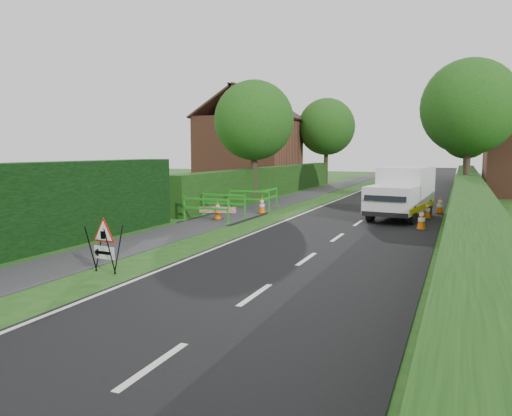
# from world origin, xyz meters

# --- Properties ---
(ground) EXTENTS (120.00, 120.00, 0.00)m
(ground) POSITION_xyz_m (0.00, 0.00, 0.00)
(ground) COLOR #174B15
(ground) RESTS_ON ground
(road_surface) EXTENTS (6.00, 90.00, 0.02)m
(road_surface) POSITION_xyz_m (2.50, 35.00, 0.00)
(road_surface) COLOR black
(road_surface) RESTS_ON ground
(footpath) EXTENTS (2.00, 90.00, 0.02)m
(footpath) POSITION_xyz_m (-3.00, 35.00, 0.01)
(footpath) COLOR #2D2D30
(footpath) RESTS_ON ground
(hedge_west_far) EXTENTS (1.00, 24.00, 1.80)m
(hedge_west_far) POSITION_xyz_m (-5.00, 22.00, 0.00)
(hedge_west_far) COLOR #14380F
(hedge_west_far) RESTS_ON ground
(hedge_east) EXTENTS (1.20, 50.00, 1.50)m
(hedge_east) POSITION_xyz_m (6.50, 16.00, 0.00)
(hedge_east) COLOR #14380F
(hedge_east) RESTS_ON ground
(house_west) EXTENTS (7.50, 7.40, 7.88)m
(house_west) POSITION_xyz_m (-10.00, 30.00, 2.90)
(house_west) COLOR brown
(house_west) RESTS_ON ground
(tree_nw) EXTENTS (4.40, 4.40, 6.70)m
(tree_nw) POSITION_xyz_m (-4.60, 18.00, 4.48)
(tree_nw) COLOR #2D2116
(tree_nw) RESTS_ON ground
(tree_ne) EXTENTS (5.20, 5.20, 7.79)m
(tree_ne) POSITION_xyz_m (6.40, 22.00, 5.17)
(tree_ne) COLOR #2D2116
(tree_ne) RESTS_ON ground
(tree_fw) EXTENTS (4.80, 4.80, 7.24)m
(tree_fw) POSITION_xyz_m (-4.60, 34.00, 4.83)
(tree_fw) COLOR #2D2116
(tree_fw) RESTS_ON ground
(tree_fe) EXTENTS (4.20, 4.20, 6.33)m
(tree_fe) POSITION_xyz_m (6.40, 38.00, 4.22)
(tree_fe) COLOR #2D2116
(tree_fe) RESTS_ON ground
(triangle_sign) EXTENTS (0.82, 0.82, 1.10)m
(triangle_sign) POSITION_xyz_m (-1.42, 1.31, 0.76)
(triangle_sign) COLOR black
(triangle_sign) RESTS_ON ground
(works_van) EXTENTS (2.46, 4.88, 2.13)m
(works_van) POSITION_xyz_m (3.89, 13.69, 1.13)
(works_van) COLOR silver
(works_van) RESTS_ON ground
(traffic_cone_0) EXTENTS (0.38, 0.38, 0.79)m
(traffic_cone_0) POSITION_xyz_m (4.90, 10.80, 0.39)
(traffic_cone_0) COLOR black
(traffic_cone_0) RESTS_ON ground
(traffic_cone_1) EXTENTS (0.38, 0.38, 0.79)m
(traffic_cone_1) POSITION_xyz_m (4.89, 13.92, 0.39)
(traffic_cone_1) COLOR black
(traffic_cone_1) RESTS_ON ground
(traffic_cone_2) EXTENTS (0.38, 0.38, 0.79)m
(traffic_cone_2) POSITION_xyz_m (5.32, 15.91, 0.39)
(traffic_cone_2) COLOR black
(traffic_cone_2) RESTS_ON ground
(traffic_cone_3) EXTENTS (0.38, 0.38, 0.79)m
(traffic_cone_3) POSITION_xyz_m (-3.03, 10.35, 0.39)
(traffic_cone_3) COLOR black
(traffic_cone_3) RESTS_ON ground
(traffic_cone_4) EXTENTS (0.38, 0.38, 0.79)m
(traffic_cone_4) POSITION_xyz_m (-2.10, 12.92, 0.39)
(traffic_cone_4) COLOR black
(traffic_cone_4) RESTS_ON ground
(ped_barrier_0) EXTENTS (2.07, 0.45, 1.00)m
(ped_barrier_0) POSITION_xyz_m (-3.16, 9.56, 0.63)
(ped_barrier_0) COLOR #20981B
(ped_barrier_0) RESTS_ON ground
(ped_barrier_1) EXTENTS (2.06, 0.35, 1.00)m
(ped_barrier_1) POSITION_xyz_m (-3.33, 11.52, 0.63)
(ped_barrier_1) COLOR #20981B
(ped_barrier_1) RESTS_ON ground
(ped_barrier_2) EXTENTS (2.07, 0.43, 1.00)m
(ped_barrier_2) POSITION_xyz_m (-3.09, 13.77, 0.63)
(ped_barrier_2) COLOR #20981B
(ped_barrier_2) RESTS_ON ground
(ped_barrier_3) EXTENTS (0.37, 2.06, 1.00)m
(ped_barrier_3) POSITION_xyz_m (-2.47, 14.89, 0.63)
(ped_barrier_3) COLOR #20981B
(ped_barrier_3) RESTS_ON ground
(redwhite_plank) EXTENTS (1.45, 0.45, 0.25)m
(redwhite_plank) POSITION_xyz_m (-2.90, 10.09, 0.00)
(redwhite_plank) COLOR red
(redwhite_plank) RESTS_ON ground
(hatchback_car) EXTENTS (2.61, 3.84, 1.21)m
(hatchback_car) POSITION_xyz_m (3.06, 26.16, 0.61)
(hatchback_car) COLOR white
(hatchback_car) RESTS_ON ground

